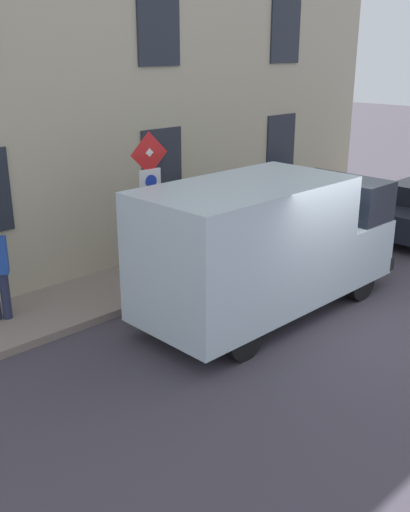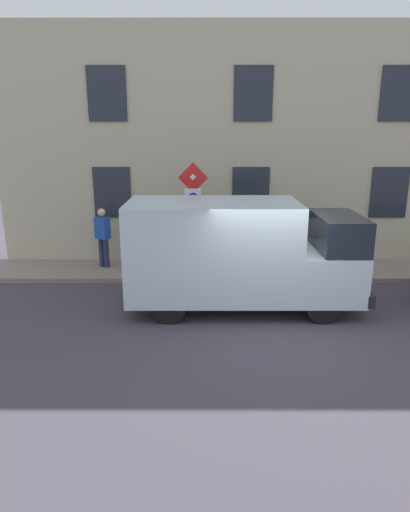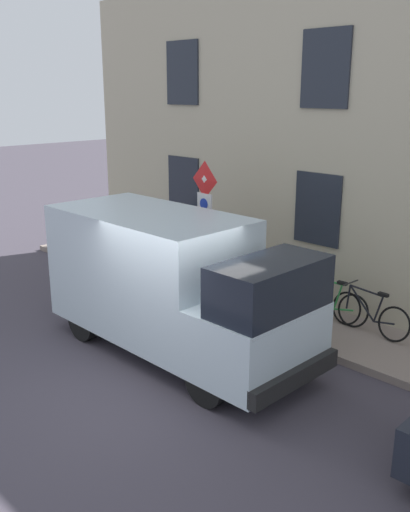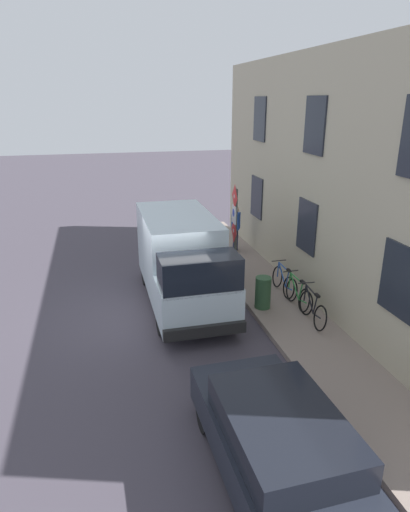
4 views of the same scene
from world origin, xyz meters
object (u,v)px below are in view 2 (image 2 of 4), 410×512
at_px(pedestrian, 103,236).
at_px(litter_bin, 277,259).
at_px(bicycle_green, 277,253).
at_px(bicycle_blue, 246,253).
at_px(bicycle_black, 307,253).
at_px(sign_post_stacked, 193,208).
at_px(delivery_van, 239,252).

relative_size(pedestrian, litter_bin, 1.91).
bearing_deg(bicycle_green, bicycle_blue, -2.23).
distance_m(bicycle_black, bicycle_green, 0.89).
height_order(sign_post_stacked, litter_bin, sign_post_stacked).
bearing_deg(bicycle_black, bicycle_green, 3.71).
xyz_separation_m(sign_post_stacked, litter_bin, (0.15, -2.28, -1.44)).
distance_m(pedestrian, litter_bin, 5.01).
height_order(bicycle_green, bicycle_blue, same).
bearing_deg(litter_bin, sign_post_stacked, 93.70).
distance_m(sign_post_stacked, bicycle_green, 3.07).
bearing_deg(delivery_van, bicycle_green, 65.93).
distance_m(delivery_van, bicycle_blue, 3.16).
relative_size(sign_post_stacked, bicycle_black, 1.72).
relative_size(delivery_van, litter_bin, 5.93).
distance_m(delivery_van, bicycle_green, 3.40).
bearing_deg(delivery_van, bicycle_blue, 81.43).
relative_size(bicycle_black, pedestrian, 1.00).
height_order(bicycle_black, litter_bin, litter_bin).
relative_size(bicycle_black, bicycle_blue, 1.00).
xyz_separation_m(sign_post_stacked, bicycle_black, (1.11, -3.32, -1.52)).
height_order(sign_post_stacked, bicycle_green, sign_post_stacked).
xyz_separation_m(bicycle_blue, pedestrian, (-0.20, 4.18, 0.56)).
distance_m(bicycle_green, litter_bin, 0.98).
distance_m(sign_post_stacked, bicycle_blue, 2.43).
distance_m(bicycle_black, litter_bin, 1.42).
bearing_deg(bicycle_green, sign_post_stacked, 22.38).
bearing_deg(sign_post_stacked, pedestrian, 70.91).
bearing_deg(pedestrian, bicycle_black, 121.97).
bearing_deg(delivery_van, pedestrian, 142.85).
height_order(bicycle_black, pedestrian, pedestrian).
xyz_separation_m(sign_post_stacked, delivery_van, (-1.90, -1.09, -0.70)).
relative_size(bicycle_green, litter_bin, 1.91).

